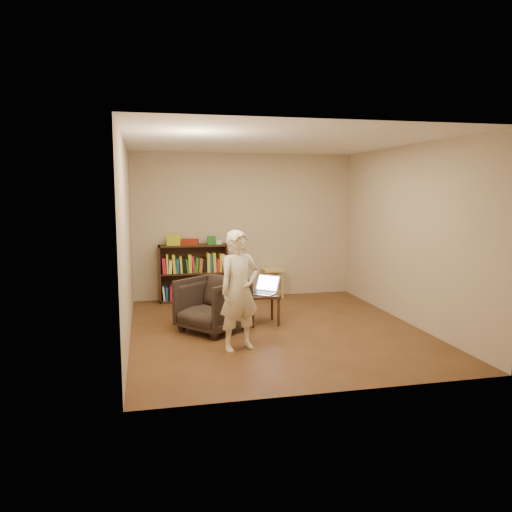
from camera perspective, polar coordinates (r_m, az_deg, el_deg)
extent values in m
plane|color=#4A2B17|center=(7.13, 2.26, -8.37)|extent=(4.50, 4.50, 0.00)
plane|color=white|center=(6.88, 2.37, 12.93)|extent=(4.50, 4.50, 0.00)
plane|color=#BDB18F|center=(9.07, -1.35, 3.45)|extent=(4.00, 0.00, 4.00)
plane|color=#BDB18F|center=(6.66, -14.57, 1.66)|extent=(0.00, 4.50, 4.50)
plane|color=#BDB18F|center=(7.64, 16.98, 2.32)|extent=(0.00, 4.50, 4.50)
cube|color=black|center=(8.82, -10.96, -2.04)|extent=(0.03, 0.30, 1.00)
cube|color=black|center=(8.93, -3.43, -1.80)|extent=(0.03, 0.30, 1.00)
cube|color=black|center=(9.00, -7.26, -1.78)|extent=(1.20, 0.02, 1.00)
cube|color=black|center=(8.95, -7.12, -4.98)|extent=(1.20, 0.30, 0.03)
cube|color=black|center=(8.86, -7.17, -1.92)|extent=(1.14, 0.30, 0.03)
cube|color=black|center=(8.79, -7.22, 1.20)|extent=(1.20, 0.30, 0.03)
cube|color=gold|center=(8.73, -9.35, 1.83)|extent=(0.26, 0.21, 0.19)
cube|color=maroon|center=(8.80, -7.55, 1.61)|extent=(0.32, 0.26, 0.10)
cube|color=#23741F|center=(8.82, -5.10, 1.81)|extent=(0.15, 0.15, 0.14)
cube|color=white|center=(8.84, -4.22, 1.61)|extent=(0.11, 0.11, 0.07)
cube|color=tan|center=(9.05, 1.95, -1.60)|extent=(0.36, 0.36, 0.04)
cylinder|color=tan|center=(8.93, 1.28, -3.45)|extent=(0.03, 0.03, 0.49)
cylinder|color=tan|center=(9.00, 3.07, -3.37)|extent=(0.03, 0.03, 0.49)
cylinder|color=tan|center=(9.20, 0.85, -3.11)|extent=(0.03, 0.03, 0.49)
cylinder|color=tan|center=(9.27, 2.59, -3.04)|extent=(0.03, 0.03, 0.49)
imported|color=black|center=(6.99, -4.99, -5.56)|extent=(1.14, 1.14, 0.75)
cube|color=black|center=(7.32, 0.79, -4.50)|extent=(0.43, 0.43, 0.04)
cylinder|color=black|center=(7.15, -0.34, -6.62)|extent=(0.04, 0.04, 0.41)
cylinder|color=black|center=(7.24, 2.60, -6.46)|extent=(0.04, 0.04, 0.41)
cylinder|color=black|center=(7.51, -0.95, -5.93)|extent=(0.04, 0.04, 0.41)
cylinder|color=black|center=(7.59, 1.85, -5.78)|extent=(0.04, 0.04, 0.41)
cube|color=silver|center=(7.29, 0.65, -4.32)|extent=(0.45, 0.44, 0.02)
cube|color=black|center=(7.29, 0.65, -4.23)|extent=(0.33, 0.32, 0.00)
cube|color=silver|center=(7.42, 1.37, -3.10)|extent=(0.35, 0.34, 0.24)
cube|color=#B6D9FF|center=(7.42, 1.37, -3.10)|extent=(0.30, 0.29, 0.19)
imported|color=beige|center=(6.10, -1.92, -3.97)|extent=(0.63, 0.52, 1.48)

